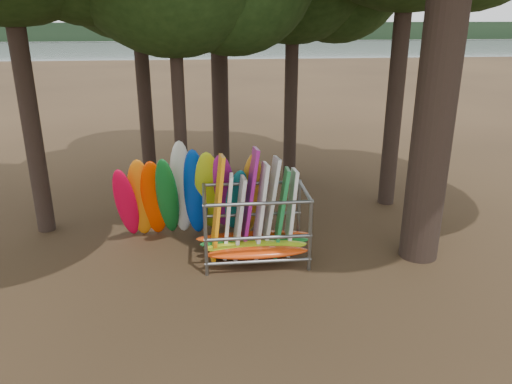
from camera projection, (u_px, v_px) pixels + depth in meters
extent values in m
plane|color=#47331E|center=(234.00, 263.00, 12.93)|extent=(120.00, 120.00, 0.00)
plane|color=gray|center=(206.00, 59.00, 69.05)|extent=(160.00, 160.00, 0.00)
cube|color=black|center=(203.00, 31.00, 115.14)|extent=(160.00, 4.00, 4.00)
cylinder|color=black|center=(18.00, 41.00, 13.11)|extent=(0.50, 0.50, 10.84)
cylinder|color=black|center=(141.00, 52.00, 16.48)|extent=(0.47, 0.47, 9.77)
cylinder|color=black|center=(218.00, 14.00, 18.31)|extent=(0.64, 0.64, 12.12)
cylinder|color=black|center=(292.00, 53.00, 18.13)|extent=(0.49, 0.49, 9.48)
cylinder|color=black|center=(177.00, 69.00, 14.24)|extent=(0.38, 0.38, 9.24)
cylinder|color=black|center=(402.00, 26.00, 15.13)|extent=(0.53, 0.53, 11.50)
ellipsoid|color=red|center=(126.00, 204.00, 13.69)|extent=(0.68, 1.51, 2.49)
ellipsoid|color=orange|center=(141.00, 199.00, 13.86)|extent=(0.79, 1.10, 2.58)
ellipsoid|color=#F43800|center=(154.00, 199.00, 13.82)|extent=(0.74, 1.32, 2.61)
ellipsoid|color=#106625|center=(168.00, 198.00, 13.64)|extent=(0.64, 1.87, 2.85)
ellipsoid|color=beige|center=(182.00, 189.00, 13.92)|extent=(0.71, 1.19, 3.07)
ellipsoid|color=#0737AB|center=(196.00, 193.00, 13.92)|extent=(0.76, 1.16, 2.84)
ellipsoid|color=#B5D31A|center=(209.00, 193.00, 13.90)|extent=(0.88, 1.89, 2.91)
ellipsoid|color=#9E1B85|center=(223.00, 193.00, 13.97)|extent=(0.87, 2.07, 2.89)
ellipsoid|color=#117E88|center=(236.00, 201.00, 14.04)|extent=(0.79, 1.79, 2.43)
ellipsoid|color=orange|center=(250.00, 195.00, 13.84)|extent=(0.72, 1.39, 2.81)
ellipsoid|color=#F1410D|center=(257.00, 253.00, 12.58)|extent=(2.60, 0.55, 0.24)
ellipsoid|color=#B7D41C|center=(256.00, 246.00, 12.92)|extent=(2.69, 0.55, 0.24)
ellipsoid|color=#166625|center=(255.00, 242.00, 13.16)|extent=(2.92, 0.55, 0.24)
ellipsoid|color=#D4420F|center=(253.00, 237.00, 13.47)|extent=(3.10, 0.55, 0.24)
cube|color=orange|center=(217.00, 209.00, 12.73)|extent=(0.47, 0.83, 2.81)
cube|color=white|center=(228.00, 217.00, 12.97)|extent=(0.35, 0.75, 2.26)
cube|color=silver|center=(239.00, 219.00, 12.87)|extent=(0.41, 0.77, 2.23)
cube|color=#911879|center=(249.00, 203.00, 12.98)|extent=(0.57, 0.83, 2.91)
cube|color=silver|center=(260.00, 212.00, 12.88)|extent=(0.46, 0.80, 2.57)
cube|color=silver|center=(270.00, 207.00, 13.07)|extent=(0.55, 0.82, 2.66)
cube|color=#1C803B|center=(281.00, 214.00, 12.98)|extent=(0.46, 0.75, 2.41)
cube|color=white|center=(291.00, 213.00, 13.13)|extent=(0.32, 0.76, 2.34)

